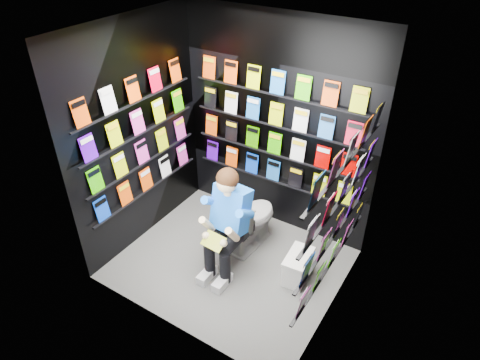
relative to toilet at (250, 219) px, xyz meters
The scene contains 14 objects.
floor 0.56m from the toilet, 91.29° to the right, with size 2.40×2.40×0.00m, color #5A5A58.
ceiling 2.27m from the toilet, 91.29° to the right, with size 2.40×2.40×0.00m, color white.
wall_back 1.10m from the toilet, 90.93° to the left, with size 2.40×0.04×2.60m, color black.
wall_front 1.70m from the toilet, 90.38° to the right, with size 2.40×0.04×2.60m, color black.
wall_left 1.58m from the toilet, 160.92° to the right, with size 0.04×2.00×2.60m, color black.
wall_right 1.57m from the toilet, 19.36° to the right, with size 0.04×2.00×2.60m, color black.
comics_back 1.09m from the toilet, 90.98° to the left, with size 2.10×0.06×1.37m, color red, non-canonical shape.
comics_left 1.56m from the toilet, 160.47° to the right, with size 0.06×1.70×1.37m, color red, non-canonical shape.
comics_right 1.55m from the toilet, 19.83° to the right, with size 0.06×1.70×1.37m, color red, non-canonical shape.
toilet is the anchor object (origin of this frame).
longbox 0.79m from the toilet, 15.73° to the right, with size 0.22×0.40×0.30m, color silver.
longbox_lid 0.76m from the toilet, 15.73° to the right, with size 0.24×0.42×0.03m, color silver.
reader 0.55m from the toilet, 90.00° to the right, with size 0.52×0.76×1.40m, color blue, non-canonical shape.
held_comic 0.76m from the toilet, 90.00° to the right, with size 0.25×0.01×0.17m, color green.
Camera 1 is at (1.99, -2.95, 3.51)m, focal length 32.00 mm.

